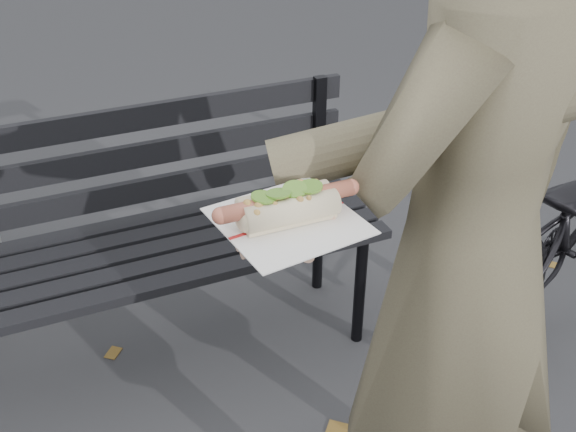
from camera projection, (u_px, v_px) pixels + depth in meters
name	position (u px, v px, depth m)	size (l,w,h in m)	color
park_bench	(139.00, 226.00, 2.15)	(1.50, 0.44, 0.88)	black
person	(466.00, 260.00, 1.33)	(0.67, 0.44, 1.82)	brown
held_hotdog	(389.00, 151.00, 1.07)	(0.64, 0.31, 0.20)	brown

